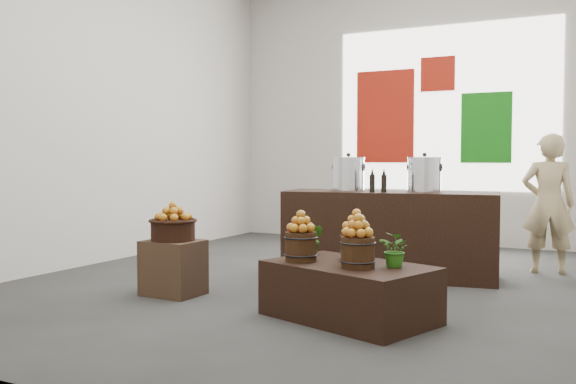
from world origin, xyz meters
The scene contains 23 objects.
ground centered at (0.00, 0.00, 0.00)m, with size 7.00×7.00×0.00m, color #343331.
back_wall centered at (0.00, 3.50, 2.00)m, with size 6.00×0.04×4.00m, color #B8B3AA.
back_opening centered at (0.30, 3.48, 2.00)m, with size 3.20×0.02×2.40m, color white.
deco_red_left centered at (-0.60, 3.47, 1.90)m, with size 0.90×0.04×1.40m, color #9C1A0C.
deco_green_right centered at (0.90, 3.47, 1.70)m, with size 0.70×0.04×1.00m, color #116810.
deco_red_upper centered at (0.20, 3.47, 2.50)m, with size 0.50×0.04×0.50m, color #9C1A0C.
crate centered at (-1.08, -1.19, 0.25)m, with size 0.51×0.41×0.51m, color #503925.
wicker_basket centered at (-1.08, -1.19, 0.60)m, with size 0.41×0.41×0.18m, color black.
apples_in_basket centered at (-1.08, -1.19, 0.78)m, with size 0.32×0.32×0.17m, color maroon, non-canonical shape.
display_table centered at (0.71, -1.30, 0.22)m, with size 1.27×0.78×0.44m, color black.
apple_bucket_front_left centered at (0.31, -1.35, 0.56)m, with size 0.25×0.25×0.23m, color #331C0E.
apples_in_bucket_front_left centered at (0.31, -1.35, 0.76)m, with size 0.19×0.19×0.17m, color maroon, non-canonical shape.
apple_bucket_front_right centered at (0.84, -1.45, 0.56)m, with size 0.25×0.25×0.23m, color #331C0E.
apples_in_bucket_front_right centered at (0.84, -1.45, 0.76)m, with size 0.19×0.19×0.17m, color maroon, non-canonical shape.
apple_bucket_rear centered at (0.67, -1.04, 0.56)m, with size 0.25×0.25×0.23m, color #331C0E.
apples_in_bucket_rear centered at (0.67, -1.04, 0.76)m, with size 0.19×0.19×0.17m, color maroon, non-canonical shape.
herb_garnish_right centered at (1.08, -1.28, 0.57)m, with size 0.24×0.21×0.27m, color #235D13.
herb_garnish_left centered at (0.26, -0.96, 0.57)m, with size 0.14×0.11×0.26m, color #235D13.
counter centered at (0.42, 0.61, 0.46)m, with size 2.23×0.71×0.91m, color black.
stock_pot_left centered at (-0.03, 0.54, 1.09)m, with size 0.34×0.34×0.34m, color silver.
stock_pot_center centered at (0.77, 0.67, 1.09)m, with size 0.34×0.34×0.34m, color silver.
oil_cruets centered at (0.45, 0.39, 1.04)m, with size 0.16×0.06×0.25m, color black, non-canonical shape.
shopper centered at (1.90, 1.59, 0.77)m, with size 0.56×0.37×1.54m, color tan.
Camera 1 is at (2.55, -5.95, 1.26)m, focal length 40.00 mm.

